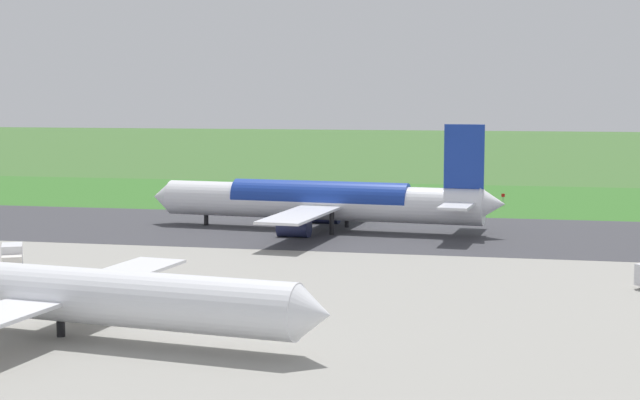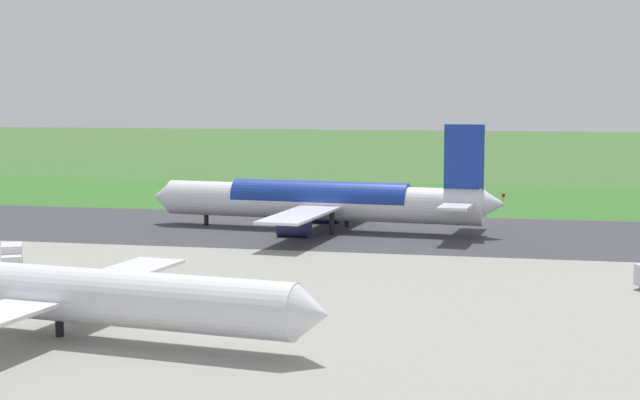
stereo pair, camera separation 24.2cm
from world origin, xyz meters
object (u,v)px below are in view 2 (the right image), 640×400
airliner_main (322,201)px  traffic_cone_orange (463,204)px  no_stopping_sign (503,199)px  service_truck_baggage (12,256)px  airliner_parked_mid (56,292)px

airliner_main → traffic_cone_orange: airliner_main is taller
airliner_main → traffic_cone_orange: (-18.23, -37.15, -4.08)m
airliner_main → no_stopping_sign: size_ratio=24.34×
traffic_cone_orange → no_stopping_sign: bearing=-178.5°
service_truck_baggage → traffic_cone_orange: bearing=-122.2°
airliner_parked_mid → service_truck_baggage: size_ratio=7.64×
airliner_parked_mid → no_stopping_sign: bearing=-108.3°
no_stopping_sign → traffic_cone_orange: size_ratio=4.05×
airliner_parked_mid → service_truck_baggage: (20.13, -28.33, -2.36)m
airliner_main → traffic_cone_orange: 41.58m
service_truck_baggage → airliner_main: bearing=-127.4°
airliner_parked_mid → service_truck_baggage: airliner_parked_mid is taller
airliner_parked_mid → traffic_cone_orange: airliner_parked_mid is taller
airliner_main → service_truck_baggage: airliner_main is taller
airliner_main → no_stopping_sign: (-25.41, -37.34, -3.02)m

